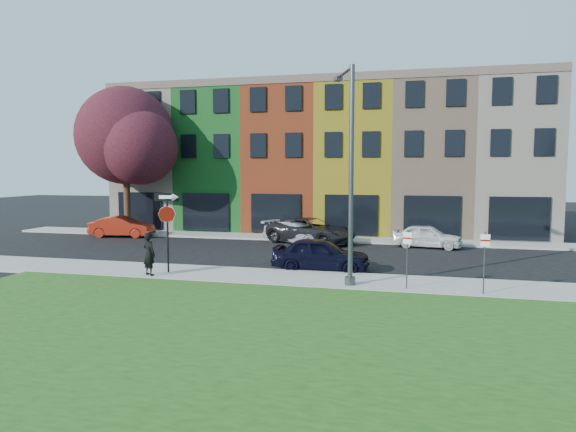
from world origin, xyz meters
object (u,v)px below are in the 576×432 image
(stop_sign, at_px, (167,216))
(man, at_px, (149,254))
(sedan_near, at_px, (321,254))
(street_lamp, at_px, (350,176))

(stop_sign, bearing_deg, man, -129.22)
(sedan_near, xyz_separation_m, street_lamp, (1.57, -2.80, 3.46))
(sedan_near, bearing_deg, stop_sign, 112.09)
(man, bearing_deg, sedan_near, -128.53)
(stop_sign, distance_m, man, 1.71)
(stop_sign, bearing_deg, sedan_near, 14.61)
(man, relative_size, sedan_near, 0.41)
(stop_sign, xyz_separation_m, street_lamp, (7.60, -0.31, 1.71))
(sedan_near, relative_size, street_lamp, 0.53)
(stop_sign, xyz_separation_m, man, (-0.45, -0.74, -1.47))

